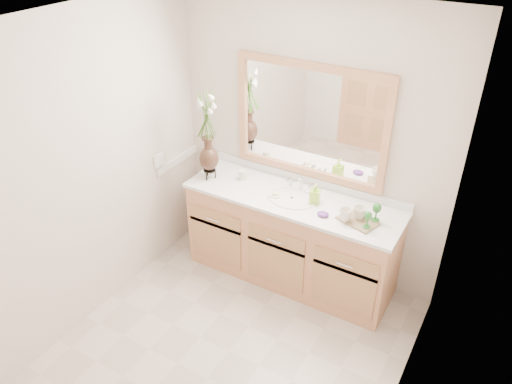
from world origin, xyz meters
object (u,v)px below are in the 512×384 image
Objects in this scene: flower_vase at (207,120)px; soap_bottle at (315,194)px; tray at (358,221)px; tumbler at (243,175)px.

soap_bottle is at bearing 5.55° from flower_vase.
soap_bottle is 0.41m from tray.
flower_vase reaches higher than soap_bottle.
tray is at bearing -5.86° from tumbler.
flower_vase is at bearing -154.93° from tumbler.
tumbler is 1.11m from tray.
tray is (0.40, -0.08, -0.07)m from soap_bottle.
tray is (1.36, 0.01, -0.54)m from flower_vase.
tray is (1.10, -0.11, -0.04)m from tumbler.
soap_bottle is at bearing -2.37° from tumbler.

